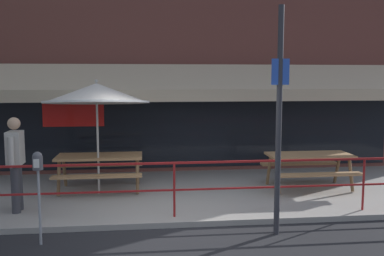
{
  "coord_description": "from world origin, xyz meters",
  "views": [
    {
      "loc": [
        -0.51,
        -6.9,
        2.49
      ],
      "look_at": [
        0.46,
        1.6,
        1.5
      ],
      "focal_mm": 40.0,
      "sensor_mm": 36.0,
      "label": 1
    }
  ],
  "objects_px": {
    "pedestrian_walking": "(16,159)",
    "patio_umbrella_left": "(97,94)",
    "picnic_table_centre": "(309,161)",
    "street_sign_pole": "(279,119)",
    "picnic_table_left": "(100,163)",
    "parking_meter_near": "(38,170)"
  },
  "relations": [
    {
      "from": "pedestrian_walking",
      "to": "patio_umbrella_left",
      "type": "bearing_deg",
      "value": 37.92
    },
    {
      "from": "picnic_table_centre",
      "to": "street_sign_pole",
      "type": "bearing_deg",
      "value": -121.99
    },
    {
      "from": "picnic_table_centre",
      "to": "pedestrian_walking",
      "type": "height_order",
      "value": "pedestrian_walking"
    },
    {
      "from": "picnic_table_left",
      "to": "pedestrian_walking",
      "type": "height_order",
      "value": "pedestrian_walking"
    },
    {
      "from": "pedestrian_walking",
      "to": "street_sign_pole",
      "type": "relative_size",
      "value": 0.47
    },
    {
      "from": "street_sign_pole",
      "to": "parking_meter_near",
      "type": "bearing_deg",
      "value": -179.51
    },
    {
      "from": "picnic_table_left",
      "to": "picnic_table_centre",
      "type": "distance_m",
      "value": 4.53
    },
    {
      "from": "pedestrian_walking",
      "to": "street_sign_pole",
      "type": "height_order",
      "value": "street_sign_pole"
    },
    {
      "from": "picnic_table_left",
      "to": "street_sign_pole",
      "type": "bearing_deg",
      "value": -41.49
    },
    {
      "from": "parking_meter_near",
      "to": "pedestrian_walking",
      "type": "bearing_deg",
      "value": 117.14
    },
    {
      "from": "picnic_table_left",
      "to": "street_sign_pole",
      "type": "height_order",
      "value": "street_sign_pole"
    },
    {
      "from": "picnic_table_centre",
      "to": "patio_umbrella_left",
      "type": "bearing_deg",
      "value": 179.0
    },
    {
      "from": "parking_meter_near",
      "to": "street_sign_pole",
      "type": "relative_size",
      "value": 0.39
    },
    {
      "from": "parking_meter_near",
      "to": "picnic_table_left",
      "type": "bearing_deg",
      "value": 77.26
    },
    {
      "from": "pedestrian_walking",
      "to": "street_sign_pole",
      "type": "distance_m",
      "value": 4.67
    },
    {
      "from": "pedestrian_walking",
      "to": "picnic_table_left",
      "type": "bearing_deg",
      "value": 44.5
    },
    {
      "from": "picnic_table_centre",
      "to": "pedestrian_walking",
      "type": "xyz_separation_m",
      "value": [
        -5.85,
        -0.97,
        0.35
      ]
    },
    {
      "from": "picnic_table_left",
      "to": "street_sign_pole",
      "type": "xyz_separation_m",
      "value": [
        3.05,
        -2.7,
        1.15
      ]
    },
    {
      "from": "pedestrian_walking",
      "to": "parking_meter_near",
      "type": "bearing_deg",
      "value": -62.86
    },
    {
      "from": "patio_umbrella_left",
      "to": "pedestrian_walking",
      "type": "distance_m",
      "value": 2.04
    },
    {
      "from": "patio_umbrella_left",
      "to": "parking_meter_near",
      "type": "relative_size",
      "value": 1.68
    },
    {
      "from": "picnic_table_left",
      "to": "patio_umbrella_left",
      "type": "xyz_separation_m",
      "value": [
        -0.0,
        -0.27,
        1.47
      ]
    }
  ]
}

